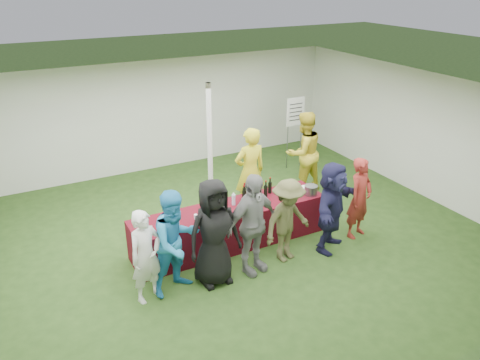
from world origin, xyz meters
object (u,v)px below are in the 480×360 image
customer_0 (146,256)px  customer_3 (252,225)px  customer_1 (176,242)px  staff_pourer (250,172)px  wine_list_sign (295,117)px  customer_2 (214,233)px  staff_back (303,152)px  serving_table (230,226)px  customer_4 (288,221)px  customer_5 (332,207)px  customer_6 (360,198)px  dump_bucket (311,190)px

customer_0 → customer_3: (1.74, -0.10, 0.13)m
customer_1 → staff_pourer: bearing=22.3°
wine_list_sign → customer_2: (-3.80, -3.45, -0.42)m
wine_list_sign → staff_pourer: staff_pourer is taller
wine_list_sign → staff_back: size_ratio=0.98×
serving_table → wine_list_sign: 4.13m
customer_2 → customer_4: bearing=-1.5°
customer_1 → customer_4: customer_1 is taller
staff_back → customer_4: staff_back is taller
serving_table → customer_3: 1.04m
customer_2 → customer_4: 1.37m
staff_back → customer_0: bearing=22.1°
staff_pourer → staff_back: (1.58, 0.41, -0.00)m
serving_table → staff_pourer: size_ratio=1.95×
customer_0 → customer_5: 3.32m
customer_5 → staff_pourer: bearing=75.7°
wine_list_sign → customer_5: size_ratio=1.08×
customer_1 → customer_6: (3.58, -0.02, -0.07)m
dump_bucket → wine_list_sign: bearing=61.9°
serving_table → customer_5: 1.85m
customer_4 → customer_6: 1.62m
staff_pourer → customer_2: bearing=47.8°
dump_bucket → wine_list_sign: 3.20m
serving_table → dump_bucket: (1.59, -0.22, 0.46)m
customer_6 → staff_pourer: bearing=111.5°
customer_6 → customer_3: bearing=165.3°
customer_5 → wine_list_sign: bearing=32.8°
serving_table → wine_list_sign: wine_list_sign is taller
staff_back → customer_3: 3.37m
staff_pourer → customer_6: (1.37, -1.72, -0.14)m
wine_list_sign → staff_pourer: size_ratio=0.98×
staff_pourer → customer_6: size_ratio=1.18×
wine_list_sign → customer_1: wine_list_sign is taller
customer_0 → customer_1: (0.48, 0.01, 0.10)m
dump_bucket → customer_2: (-2.31, -0.65, 0.05)m
wine_list_sign → staff_back: 1.45m
customer_5 → staff_back: bearing=33.8°
serving_table → customer_0: size_ratio=2.41×
serving_table → customer_5: bearing=-31.4°
customer_0 → customer_5: (3.32, -0.13, 0.08)m
dump_bucket → staff_back: staff_back is taller
staff_back → wine_list_sign: bearing=-120.1°
customer_3 → customer_6: bearing=-10.7°
customer_0 → customer_6: (4.06, -0.01, 0.03)m
customer_4 → customer_0: bearing=165.4°
wine_list_sign → customer_2: 5.15m
serving_table → customer_5: size_ratio=2.17×
customer_4 → customer_5: size_ratio=0.90×
customer_4 → customer_5: 0.88m
customer_0 → customer_4: (2.44, -0.07, 0.00)m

